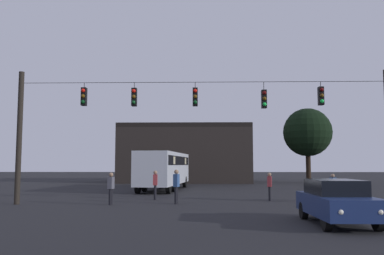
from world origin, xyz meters
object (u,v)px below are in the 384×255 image
at_px(city_bus, 164,167).
at_px(pedestrian_near_bus, 333,186).
at_px(pedestrian_trailing, 111,187).
at_px(car_near_right, 336,201).
at_px(pedestrian_crossing_left, 270,185).
at_px(pedestrian_crossing_center, 155,183).
at_px(tree_left_silhouette, 307,132).
at_px(pedestrian_crossing_right, 176,184).

relative_size(city_bus, pedestrian_near_bus, 7.30).
bearing_deg(pedestrian_trailing, pedestrian_near_bus, 9.61).
bearing_deg(car_near_right, pedestrian_near_bus, 73.01).
bearing_deg(pedestrian_crossing_left, pedestrian_trailing, -162.64).
bearing_deg(city_bus, pedestrian_crossing_center, -88.03).
height_order(city_bus, tree_left_silhouette, tree_left_silhouette).
relative_size(car_near_right, pedestrian_crossing_left, 2.74).
bearing_deg(pedestrian_crossing_left, city_bus, 125.79).
height_order(pedestrian_near_bus, tree_left_silhouette, tree_left_silhouette).
bearing_deg(city_bus, car_near_right, -67.69).
xyz_separation_m(pedestrian_crossing_left, pedestrian_crossing_right, (-5.20, -2.04, 0.13)).
height_order(pedestrian_crossing_left, tree_left_silhouette, tree_left_silhouette).
distance_m(pedestrian_near_bus, pedestrian_trailing, 12.06).
xyz_separation_m(car_near_right, pedestrian_near_bus, (2.60, 8.52, 0.06)).
distance_m(city_bus, pedestrian_near_bus, 14.56).
relative_size(pedestrian_near_bus, pedestrian_trailing, 0.94).
bearing_deg(pedestrian_crossing_center, tree_left_silhouette, 57.08).
relative_size(car_near_right, pedestrian_crossing_center, 2.56).
bearing_deg(pedestrian_near_bus, city_bus, 135.18).
bearing_deg(pedestrian_near_bus, pedestrian_crossing_right, -170.76).
relative_size(car_near_right, pedestrian_crossing_right, 2.43).
distance_m(car_near_right, pedestrian_trailing, 11.34).
xyz_separation_m(car_near_right, pedestrian_trailing, (-9.29, 6.51, 0.13)).
xyz_separation_m(city_bus, pedestrian_trailing, (-1.59, -12.25, -0.94)).
relative_size(pedestrian_crossing_center, tree_left_silhouette, 0.20).
xyz_separation_m(city_bus, pedestrian_crossing_center, (0.31, -9.07, -0.90)).
bearing_deg(pedestrian_crossing_right, pedestrian_trailing, -169.43).
height_order(pedestrian_crossing_left, pedestrian_near_bus, pedestrian_crossing_left).
bearing_deg(pedestrian_crossing_left, car_near_right, -85.13).
relative_size(pedestrian_crossing_center, pedestrian_crossing_right, 0.95).
xyz_separation_m(pedestrian_crossing_left, tree_left_silhouette, (8.31, 23.57, 4.85)).
relative_size(city_bus, pedestrian_crossing_left, 7.06).
relative_size(city_bus, car_near_right, 2.58).
distance_m(pedestrian_near_bus, tree_left_silhouette, 25.19).
xyz_separation_m(city_bus, pedestrian_near_bus, (10.30, -10.24, -1.01)).
relative_size(pedestrian_crossing_right, tree_left_silhouette, 0.21).
bearing_deg(car_near_right, pedestrian_crossing_right, 130.01).
bearing_deg(pedestrian_crossing_center, city_bus, 91.97).
height_order(city_bus, pedestrian_crossing_right, city_bus).
distance_m(city_bus, pedestrian_crossing_left, 11.87).
distance_m(pedestrian_crossing_right, tree_left_silhouette, 29.34).
bearing_deg(city_bus, pedestrian_near_bus, -44.82).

